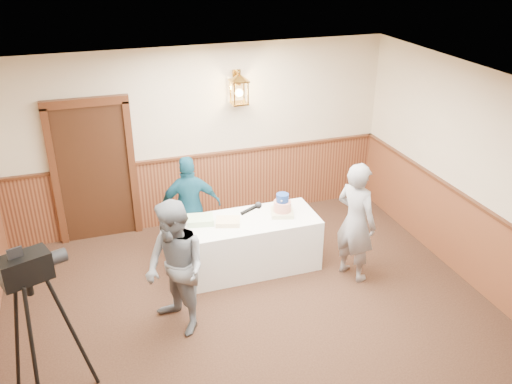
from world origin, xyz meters
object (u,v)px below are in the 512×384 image
baker (356,222)px  interviewer (176,269)px  sheet_cake_yellow (228,222)px  display_table (251,243)px  sheet_cake_green (200,220)px  tiered_cake (282,207)px  assistant_p (190,206)px  tv_camera_rig (42,343)px

baker → interviewer: bearing=74.3°
sheet_cake_yellow → interviewer: interviewer is taller
display_table → sheet_cake_green: size_ratio=5.26×
display_table → baker: bearing=-27.3°
tiered_cake → interviewer: interviewer is taller
tiered_cake → assistant_p: assistant_p is taller
sheet_cake_yellow → tv_camera_rig: tv_camera_rig is taller
display_table → assistant_p: 1.02m
assistant_p → tv_camera_rig: size_ratio=0.86×
sheet_cake_yellow → assistant_p: bearing=119.6°
tiered_cake → display_table: bearing=179.7°
tiered_cake → assistant_p: (-1.15, 0.64, -0.12)m
sheet_cake_green → interviewer: bearing=-116.1°
interviewer → assistant_p: size_ratio=1.09×
display_table → tiered_cake: tiered_cake is taller
sheet_cake_green → sheet_cake_yellow: bearing=-23.5°
display_table → tiered_cake: bearing=-0.3°
sheet_cake_green → tv_camera_rig: bearing=-136.4°
baker → tv_camera_rig: (-3.86, -1.10, -0.05)m
sheet_cake_yellow → sheet_cake_green: 0.37m
display_table → assistant_p: size_ratio=1.20×
tiered_cake → interviewer: size_ratio=0.23×
display_table → tv_camera_rig: tv_camera_rig is taller
sheet_cake_yellow → baker: baker is taller
interviewer → tv_camera_rig: size_ratio=0.94×
sheet_cake_yellow → assistant_p: size_ratio=0.21×
interviewer → assistant_p: bearing=139.3°
tiered_cake → tv_camera_rig: 3.53m
interviewer → display_table: bearing=105.4°
baker → tv_camera_rig: 4.01m
tiered_cake → tv_camera_rig: bearing=-150.6°
sheet_cake_yellow → assistant_p: 0.75m
baker → tv_camera_rig: tv_camera_rig is taller
baker → tiered_cake: bearing=27.7°
display_table → tiered_cake: (0.44, -0.00, 0.50)m
sheet_cake_yellow → tv_camera_rig: bearing=-143.3°
display_table → sheet_cake_green: (-0.67, 0.13, 0.41)m
baker → sheet_cake_green: bearing=44.8°
display_table → baker: (1.23, -0.64, 0.45)m
tiered_cake → baker: (0.79, -0.63, -0.04)m
interviewer → baker: size_ratio=0.99×
sheet_cake_green → interviewer: 1.22m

